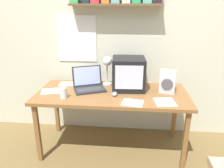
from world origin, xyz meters
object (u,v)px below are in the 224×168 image
space_heater (168,82)px  printed_handout (53,91)px  desk_lamp (107,64)px  laptop (89,83)px  juice_glass (63,93)px  open_notebook (69,84)px  loose_paper_near_monitor (133,103)px  corner_desk (112,97)px  crt_monitor (128,74)px  loose_paper_near_laptop (165,102)px  computer_mouse (115,94)px

space_heater → printed_handout: size_ratio=0.84×
printed_handout → desk_lamp: bearing=21.0°
laptop → juice_glass: size_ratio=3.74×
open_notebook → juice_glass: bearing=-81.3°
loose_paper_near_monitor → open_notebook: bearing=148.2°
corner_desk → open_notebook: open_notebook is taller
desk_lamp → corner_desk: bearing=-80.7°
laptop → printed_handout: laptop is taller
crt_monitor → printed_handout: bearing=-172.3°
crt_monitor → open_notebook: (-0.73, 0.09, -0.18)m
loose_paper_near_laptop → open_notebook: same height
crt_monitor → loose_paper_near_monitor: bearing=-85.4°
laptop → loose_paper_near_monitor: size_ratio=1.82×
desk_lamp → space_heater: (0.68, -0.15, -0.14)m
computer_mouse → open_notebook: (-0.59, 0.30, -0.01)m
corner_desk → juice_glass: 0.54m
space_heater → open_notebook: space_heater is taller
laptop → loose_paper_near_laptop: bearing=-42.6°
computer_mouse → loose_paper_near_laptop: size_ratio=0.45×
loose_paper_near_laptop → laptop: bearing=159.7°
desk_lamp → open_notebook: size_ratio=1.56×
corner_desk → space_heater: space_heater is taller
desk_lamp → computer_mouse: (0.11, -0.28, -0.25)m
juice_glass → computer_mouse: size_ratio=1.07×
desk_lamp → open_notebook: desk_lamp is taller
desk_lamp → open_notebook: bearing=166.8°
computer_mouse → loose_paper_near_monitor: (0.20, -0.18, -0.01)m
computer_mouse → printed_handout: 0.71m
juice_glass → open_notebook: 0.44m
printed_handout → laptop: bearing=17.2°
corner_desk → laptop: (-0.28, 0.10, 0.12)m
computer_mouse → open_notebook: 0.67m
juice_glass → loose_paper_near_monitor: juice_glass is taller
space_heater → printed_handout: 1.29m
corner_desk → computer_mouse: size_ratio=15.69×
open_notebook → printed_handout: bearing=-114.3°
crt_monitor → computer_mouse: bearing=-126.1°
space_heater → loose_paper_near_laptop: (-0.06, -0.27, -0.12)m
desk_lamp → juice_glass: (-0.42, -0.41, -0.21)m
space_heater → loose_paper_near_laptop: bearing=-88.8°
loose_paper_near_laptop → printed_handout: bearing=171.2°
desk_lamp → juice_glass: 0.62m
crt_monitor → desk_lamp: crt_monitor is taller
loose_paper_near_monitor → desk_lamp: bearing=123.2°
juice_glass → open_notebook: bearing=98.7°
space_heater → printed_handout: space_heater is taller
corner_desk → open_notebook: bearing=157.7°
corner_desk → desk_lamp: bearing=109.9°
juice_glass → loose_paper_near_monitor: bearing=-4.5°
corner_desk → crt_monitor: bearing=38.7°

